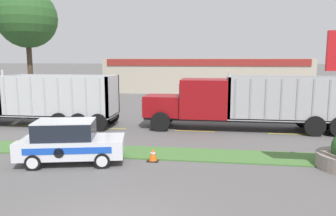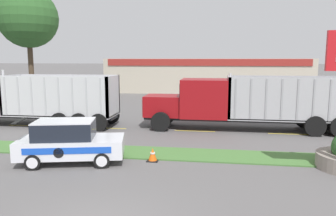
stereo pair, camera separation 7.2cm
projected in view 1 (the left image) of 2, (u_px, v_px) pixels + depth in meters
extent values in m
cube|color=#477538|center=(150.00, 153.00, 14.78)|extent=(120.00, 1.94, 0.06)
cube|color=yellow|center=(26.00, 126.00, 20.93)|extent=(2.40, 0.14, 0.01)
cube|color=yellow|center=(107.00, 128.00, 20.17)|extent=(2.40, 0.14, 0.01)
cube|color=yellow|center=(195.00, 131.00, 19.41)|extent=(2.40, 0.14, 0.01)
cube|color=yellow|center=(289.00, 134.00, 18.64)|extent=(2.40, 0.14, 0.01)
cube|color=black|center=(241.00, 119.00, 19.72)|extent=(11.68, 1.32, 0.18)
cube|color=maroon|center=(163.00, 105.00, 20.28)|extent=(2.25, 1.97, 1.25)
cube|color=#B7B7BC|center=(145.00, 105.00, 20.44)|extent=(0.06, 1.68, 1.06)
cube|color=maroon|center=(204.00, 98.00, 19.85)|extent=(2.75, 2.40, 2.28)
cube|color=black|center=(181.00, 91.00, 19.99)|extent=(0.04, 2.04, 1.02)
cylinder|color=silver|center=(230.00, 87.00, 18.76)|extent=(0.14, 0.14, 1.54)
cube|color=#ADADB2|center=(284.00, 117.00, 19.34)|extent=(6.68, 2.40, 0.12)
cube|color=#ADADB2|center=(228.00, 96.00, 19.63)|extent=(0.16, 2.40, 2.41)
cube|color=#ADADB2|center=(289.00, 100.00, 18.07)|extent=(6.68, 0.16, 2.41)
cube|color=#ADADB2|center=(281.00, 95.00, 20.26)|extent=(6.68, 0.16, 2.41)
cube|color=#99999E|center=(235.00, 99.00, 18.38)|extent=(0.10, 0.04, 2.29)
cube|color=#99999E|center=(251.00, 99.00, 18.27)|extent=(0.10, 0.04, 2.29)
cube|color=#99999E|center=(266.00, 99.00, 18.15)|extent=(0.10, 0.04, 2.29)
cube|color=#99999E|center=(282.00, 100.00, 18.03)|extent=(0.10, 0.04, 2.29)
cube|color=#99999E|center=(297.00, 100.00, 17.91)|extent=(0.10, 0.04, 2.29)
cube|color=#99999E|center=(313.00, 100.00, 17.79)|extent=(0.10, 0.04, 2.29)
cube|color=#99999E|center=(330.00, 100.00, 17.67)|extent=(0.10, 0.04, 2.29)
cylinder|color=black|center=(160.00, 122.00, 19.24)|extent=(1.14, 0.30, 1.14)
cylinder|color=black|center=(166.00, 115.00, 21.55)|extent=(1.14, 0.30, 1.14)
cylinder|color=black|center=(326.00, 119.00, 20.15)|extent=(1.14, 0.30, 1.14)
cylinder|color=black|center=(315.00, 126.00, 18.02)|extent=(1.14, 0.30, 1.14)
cylinder|color=black|center=(303.00, 118.00, 20.33)|extent=(1.14, 0.30, 1.14)
cube|color=black|center=(24.00, 115.00, 21.18)|extent=(12.12, 1.30, 0.18)
cylinder|color=silver|center=(3.00, 83.00, 20.23)|extent=(0.14, 0.14, 1.66)
cube|color=silver|center=(62.00, 114.00, 20.79)|extent=(6.93, 2.36, 0.12)
cube|color=silver|center=(11.00, 94.00, 21.09)|extent=(0.16, 2.36, 2.45)
cube|color=silver|center=(112.00, 96.00, 20.13)|extent=(0.16, 2.36, 2.45)
cube|color=silver|center=(52.00, 97.00, 19.54)|extent=(6.93, 0.16, 2.45)
cube|color=silver|center=(68.00, 93.00, 21.69)|extent=(6.93, 0.16, 2.45)
cube|color=#B2B2B7|center=(4.00, 96.00, 19.87)|extent=(0.10, 0.04, 2.33)
cube|color=#B2B2B7|center=(18.00, 96.00, 19.74)|extent=(0.10, 0.04, 2.33)
cube|color=#B2B2B7|center=(31.00, 97.00, 19.62)|extent=(0.10, 0.04, 2.33)
cube|color=#B2B2B7|center=(44.00, 97.00, 19.50)|extent=(0.10, 0.04, 2.33)
cube|color=#B2B2B7|center=(58.00, 97.00, 19.38)|extent=(0.10, 0.04, 2.33)
cube|color=#B2B2B7|center=(72.00, 97.00, 19.25)|extent=(0.10, 0.04, 2.33)
cube|color=#B2B2B7|center=(86.00, 98.00, 19.13)|extent=(0.10, 0.04, 2.33)
cube|color=#B2B2B7|center=(100.00, 98.00, 19.01)|extent=(0.10, 0.04, 2.33)
cylinder|color=black|center=(99.00, 122.00, 19.29)|extent=(1.05, 0.30, 1.05)
cylinder|color=black|center=(111.00, 116.00, 21.56)|extent=(1.05, 0.30, 1.05)
cylinder|color=black|center=(79.00, 122.00, 19.46)|extent=(1.05, 0.30, 1.05)
cylinder|color=black|center=(93.00, 115.00, 21.73)|extent=(1.05, 0.30, 1.05)
cylinder|color=black|center=(59.00, 121.00, 19.64)|extent=(1.05, 0.30, 1.05)
cylinder|color=black|center=(75.00, 115.00, 21.91)|extent=(1.05, 0.30, 1.05)
cube|color=silver|center=(72.00, 147.00, 13.40)|extent=(4.51, 2.69, 0.72)
cube|color=black|center=(65.00, 130.00, 13.28)|extent=(2.61, 2.05, 0.70)
cube|color=silver|center=(64.00, 121.00, 13.22)|extent=(2.61, 2.05, 0.04)
cube|color=black|center=(19.00, 121.00, 13.07)|extent=(0.52, 1.43, 0.03)
cube|color=blue|center=(67.00, 151.00, 12.51)|extent=(3.29, 0.78, 0.25)
cylinder|color=black|center=(59.00, 153.00, 12.49)|extent=(0.39, 0.10, 0.40)
cylinder|color=black|center=(102.00, 161.00, 12.73)|extent=(0.64, 0.33, 0.61)
cylinder|color=silver|center=(102.00, 162.00, 12.63)|extent=(0.42, 0.11, 0.43)
cylinder|color=black|center=(107.00, 149.00, 14.40)|extent=(0.64, 0.33, 0.61)
cylinder|color=silver|center=(107.00, 148.00, 14.51)|extent=(0.42, 0.11, 0.43)
cylinder|color=black|center=(33.00, 163.00, 12.51)|extent=(0.64, 0.33, 0.61)
cylinder|color=silver|center=(32.00, 163.00, 12.41)|extent=(0.42, 0.11, 0.43)
cylinder|color=black|center=(46.00, 150.00, 14.18)|extent=(0.64, 0.33, 0.61)
cylinder|color=silver|center=(46.00, 150.00, 14.28)|extent=(0.42, 0.11, 0.43)
cube|color=black|center=(153.00, 161.00, 13.71)|extent=(0.47, 0.47, 0.03)
cone|color=#EA5B14|center=(153.00, 154.00, 13.66)|extent=(0.37, 0.37, 0.52)
cylinder|color=white|center=(153.00, 153.00, 13.66)|extent=(0.20, 0.20, 0.06)
cube|color=#BCB29E|center=(206.00, 74.00, 44.78)|extent=(25.27, 12.00, 4.29)
cube|color=maroon|center=(205.00, 62.00, 38.60)|extent=(24.00, 0.10, 0.80)
cylinder|color=#473828|center=(30.00, 69.00, 31.94)|extent=(0.49, 0.49, 6.56)
sphere|color=#2D5B28|center=(27.00, 18.00, 31.22)|extent=(5.66, 5.66, 5.66)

